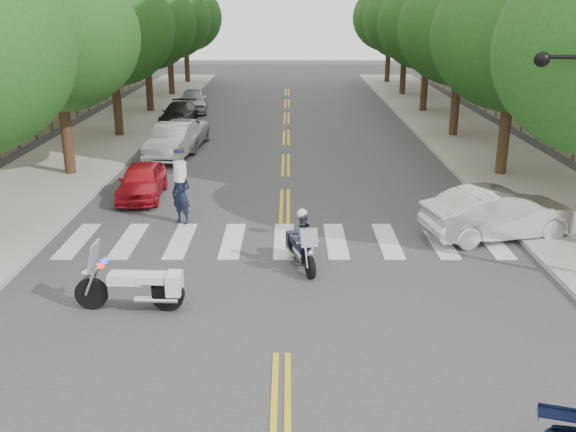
{
  "coord_description": "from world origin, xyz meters",
  "views": [
    {
      "loc": [
        0.14,
        -11.46,
        6.77
      ],
      "look_at": [
        0.12,
        4.96,
        1.3
      ],
      "focal_mm": 40.0,
      "sensor_mm": 36.0,
      "label": 1
    }
  ],
  "objects_px": {
    "motorcycle_parked": "(139,287)",
    "convertible": "(501,213)",
    "motorcycle_police": "(301,241)",
    "officer_standing": "(181,194)"
  },
  "relations": [
    {
      "from": "motorcycle_parked",
      "to": "convertible",
      "type": "distance_m",
      "value": 10.93
    },
    {
      "from": "motorcycle_parked",
      "to": "convertible",
      "type": "relative_size",
      "value": 0.55
    },
    {
      "from": "motorcycle_police",
      "to": "motorcycle_parked",
      "type": "xyz_separation_m",
      "value": [
        -3.79,
        -2.55,
        -0.16
      ]
    },
    {
      "from": "motorcycle_parked",
      "to": "convertible",
      "type": "bearing_deg",
      "value": -61.68
    },
    {
      "from": "motorcycle_police",
      "to": "officer_standing",
      "type": "relative_size",
      "value": 1.02
    },
    {
      "from": "motorcycle_police",
      "to": "motorcycle_parked",
      "type": "height_order",
      "value": "motorcycle_police"
    },
    {
      "from": "motorcycle_police",
      "to": "officer_standing",
      "type": "xyz_separation_m",
      "value": [
        -3.76,
        3.57,
        0.24
      ]
    },
    {
      "from": "motorcycle_parked",
      "to": "convertible",
      "type": "xyz_separation_m",
      "value": [
        9.81,
        4.8,
        0.2
      ]
    },
    {
      "from": "motorcycle_police",
      "to": "motorcycle_parked",
      "type": "bearing_deg",
      "value": 18.51
    },
    {
      "from": "motorcycle_police",
      "to": "officer_standing",
      "type": "distance_m",
      "value": 5.19
    }
  ]
}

